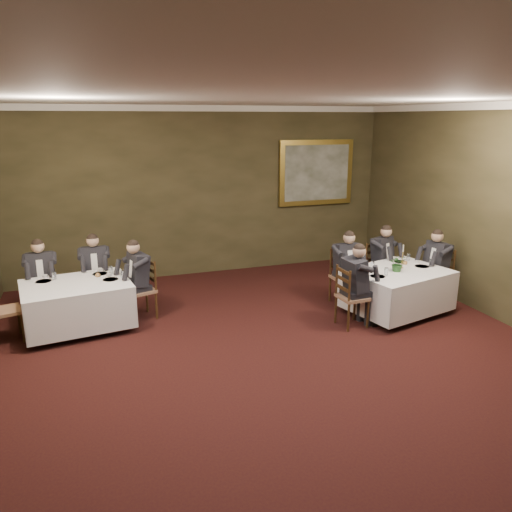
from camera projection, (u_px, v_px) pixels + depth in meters
ground at (296, 383)px, 6.35m from camera, size 10.00×10.00×0.00m
ceiling at (303, 94)px, 5.41m from camera, size 8.00×10.00×0.10m
back_wall at (203, 192)px, 10.44m from camera, size 8.00×0.10×3.50m
crown_molding at (302, 100)px, 5.43m from camera, size 8.00×10.00×0.12m
table_main at (397, 288)px, 8.52m from camera, size 1.89×1.60×0.67m
table_second at (77, 302)px, 7.86m from camera, size 1.78×1.45×0.67m
chair_main_backleft at (344, 288)px, 9.02m from camera, size 0.46×0.44×1.00m
diner_main_backleft at (345, 276)px, 8.95m from camera, size 0.43×0.50×1.35m
chair_main_backright at (379, 280)px, 9.47m from camera, size 0.57×0.56×1.00m
diner_main_backright at (380, 269)px, 9.40m from camera, size 0.56×0.60×1.35m
chair_main_endleft at (351, 309)px, 8.03m from camera, size 0.45×0.46×1.00m
diner_main_endleft at (352, 295)px, 7.97m from camera, size 0.50×0.44×1.35m
chair_main_endright at (436, 287)px, 9.09m from camera, size 0.47×0.49×1.00m
diner_main_endright at (437, 275)px, 9.03m from camera, size 0.53×0.46×1.35m
chair_sec_backleft at (44, 300)px, 8.43m from camera, size 0.45×0.43×1.00m
diner_sec_backleft at (43, 287)px, 8.36m from camera, size 0.43×0.49×1.35m
chair_sec_backright at (97, 292)px, 8.81m from camera, size 0.45×0.43×1.00m
diner_sec_backright at (96, 280)px, 8.73m from camera, size 0.43×0.49×1.35m
chair_sec_endright at (142, 302)px, 8.35m from camera, size 0.53×0.54×1.00m
diner_sec_endright at (141, 289)px, 8.28m from camera, size 0.58×0.52×1.35m
chair_sec_endleft at (7, 324)px, 7.46m from camera, size 0.51×0.53×1.00m
centerpiece at (398, 263)px, 8.34m from camera, size 0.34×0.32×0.30m
candlestick at (402, 259)px, 8.53m from camera, size 0.06×0.06×0.43m
place_setting_table_main at (367, 267)px, 8.52m from camera, size 0.33×0.32×0.14m
place_setting_table_second at (47, 278)px, 7.91m from camera, size 0.33×0.31×0.14m
painting at (316, 173)px, 11.09m from camera, size 1.75×0.09×1.43m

